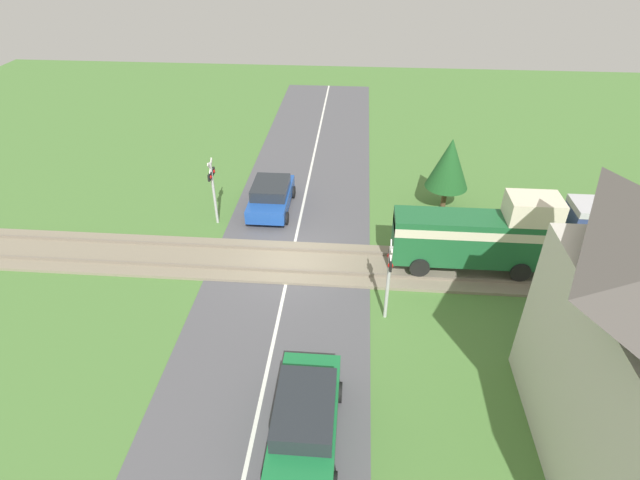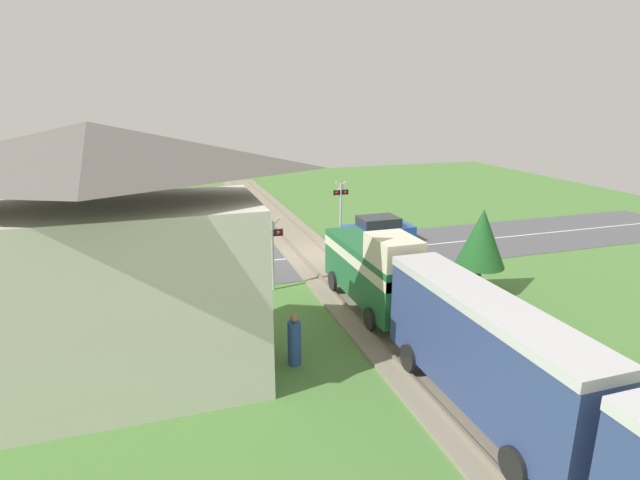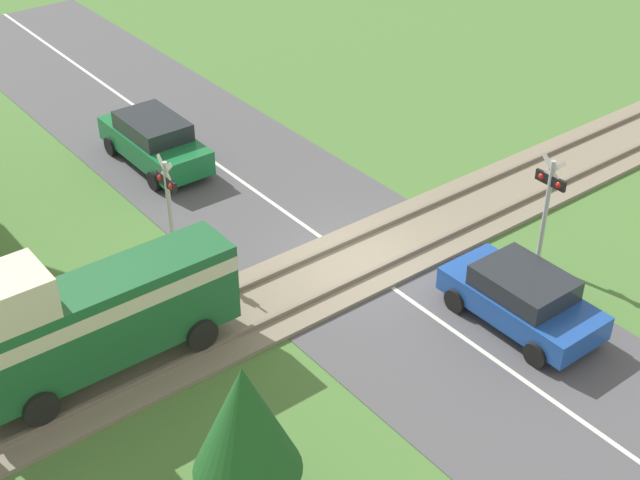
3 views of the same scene
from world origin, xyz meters
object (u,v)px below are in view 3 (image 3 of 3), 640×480
at_px(crossing_signal_east_approach, 168,198).
at_px(crossing_signal_west_approach, 548,197).
at_px(car_near_crossing, 522,297).
at_px(car_far_side, 154,140).

bearing_deg(crossing_signal_east_approach, crossing_signal_west_approach, -127.53).
height_order(car_near_crossing, crossing_signal_east_approach, crossing_signal_east_approach).
distance_m(crossing_signal_west_approach, crossing_signal_east_approach, 9.37).
xyz_separation_m(car_near_crossing, car_far_side, (12.13, 2.88, 0.07)).
relative_size(car_far_side, crossing_signal_west_approach, 1.38).
height_order(car_near_crossing, car_far_side, car_far_side).
distance_m(car_near_crossing, car_far_side, 12.47).
height_order(car_near_crossing, crossing_signal_west_approach, crossing_signal_west_approach).
bearing_deg(crossing_signal_west_approach, crossing_signal_east_approach, 52.47).
bearing_deg(car_near_crossing, crossing_signal_east_approach, 36.09).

